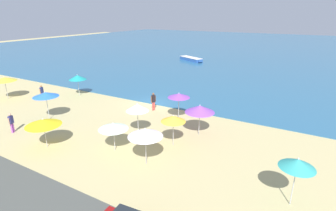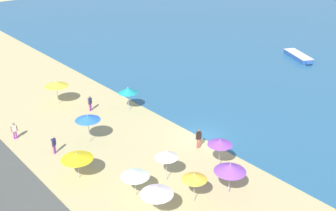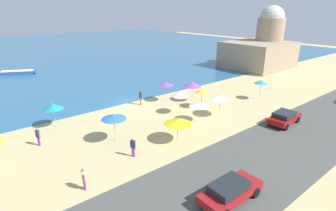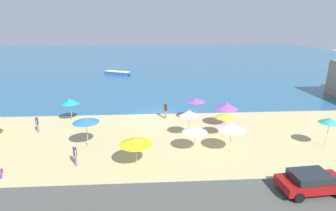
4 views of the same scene
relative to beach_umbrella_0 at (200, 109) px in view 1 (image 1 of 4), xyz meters
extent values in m
plane|color=tan|center=(-7.19, 4.28, -2.16)|extent=(160.00, 160.00, 0.00)
cube|color=#2A6085|center=(-7.19, 59.28, -2.13)|extent=(150.00, 110.00, 0.05)
cylinder|color=#B2B2B7|center=(0.00, 0.00, -1.19)|extent=(0.05, 0.05, 1.94)
cone|color=purple|center=(0.00, 0.00, 0.00)|extent=(2.30, 2.30, 0.54)
sphere|color=silver|center=(0.00, 0.00, 0.30)|extent=(0.08, 0.08, 0.08)
cylinder|color=#B2B2B7|center=(-13.03, -3.77, -1.06)|extent=(0.05, 0.05, 2.20)
cone|color=blue|center=(-13.03, -3.77, 0.19)|extent=(2.21, 2.21, 0.40)
sphere|color=silver|center=(-13.03, -3.77, 0.41)|extent=(0.08, 0.08, 0.08)
cylinder|color=#B2B2B7|center=(-4.15, -2.37, -1.13)|extent=(0.05, 0.05, 2.07)
cone|color=white|center=(-4.15, -2.37, 0.13)|extent=(1.79, 1.79, 0.55)
sphere|color=silver|center=(-4.15, -2.37, 0.43)|extent=(0.08, 0.08, 0.08)
cylinder|color=#B2B2B7|center=(-0.92, -2.57, -1.20)|extent=(0.05, 0.05, 1.93)
cone|color=yellow|center=(-0.92, -2.57, -0.07)|extent=(1.78, 1.78, 0.42)
sphere|color=silver|center=(-0.92, -2.57, 0.17)|extent=(0.08, 0.08, 0.08)
cylinder|color=#B2B2B7|center=(7.19, -5.16, -1.06)|extent=(0.05, 0.05, 2.20)
cone|color=teal|center=(7.19, -5.16, 0.22)|extent=(1.70, 1.70, 0.46)
sphere|color=silver|center=(7.19, -5.16, 0.47)|extent=(0.08, 0.08, 0.08)
cylinder|color=#B2B2B7|center=(-2.80, 1.91, -1.08)|extent=(0.05, 0.05, 2.16)
cone|color=purple|center=(-2.80, 1.91, 0.13)|extent=(1.95, 1.95, 0.36)
sphere|color=silver|center=(-2.80, 1.91, 0.34)|extent=(0.08, 0.08, 0.08)
cylinder|color=#B2B2B7|center=(-16.22, 2.70, -1.18)|extent=(0.05, 0.05, 1.95)
cone|color=teal|center=(-16.22, 2.70, 0.00)|extent=(1.97, 1.97, 0.52)
sphere|color=silver|center=(-16.22, 2.70, 0.30)|extent=(0.08, 0.08, 0.08)
cylinder|color=#B2B2B7|center=(-22.26, -2.12, -1.12)|extent=(0.05, 0.05, 2.08)
cone|color=gold|center=(-22.26, -2.12, 0.09)|extent=(2.50, 2.50, 0.43)
sphere|color=silver|center=(-22.26, -2.12, 0.33)|extent=(0.08, 0.08, 0.08)
cylinder|color=#B2B2B7|center=(-1.21, -5.61, -1.16)|extent=(0.05, 0.05, 1.99)
cone|color=white|center=(-1.21, -5.61, 0.04)|extent=(2.19, 2.19, 0.50)
sphere|color=silver|center=(-1.21, -5.61, 0.32)|extent=(0.08, 0.08, 0.08)
cylinder|color=#B2B2B7|center=(-4.09, -5.25, -1.31)|extent=(0.05, 0.05, 1.70)
cone|color=silver|center=(-4.09, -5.25, -0.31)|extent=(2.06, 2.06, 0.40)
sphere|color=silver|center=(-4.09, -5.25, -0.08)|extent=(0.08, 0.08, 0.08)
cylinder|color=#B2B2B7|center=(-8.69, -7.26, -1.29)|extent=(0.05, 0.05, 1.74)
cone|color=yellow|center=(-8.69, -7.26, -0.26)|extent=(2.45, 2.45, 0.43)
sphere|color=silver|center=(-8.69, -7.26, -0.02)|extent=(0.08, 0.08, 0.08)
cylinder|color=#A44EB0|center=(-13.20, -6.97, -1.76)|extent=(0.14, 0.14, 0.79)
cylinder|color=#A44EB0|center=(-13.12, -7.13, -1.76)|extent=(0.14, 0.14, 0.79)
cube|color=navy|center=(-13.16, -7.05, -1.06)|extent=(0.35, 0.42, 0.63)
sphere|color=tan|center=(-13.16, -7.05, -0.61)|extent=(0.22, 0.22, 0.22)
cylinder|color=tan|center=(-13.26, -6.83, -1.11)|extent=(0.09, 0.09, 0.56)
cylinder|color=tan|center=(-13.06, -7.27, -1.11)|extent=(0.09, 0.09, 0.56)
cylinder|color=#D14941|center=(-6.01, 2.90, -1.72)|extent=(0.14, 0.14, 0.88)
cylinder|color=#D14941|center=(-6.08, 2.73, -1.72)|extent=(0.14, 0.14, 0.88)
cube|color=black|center=(-6.04, 2.81, -0.94)|extent=(0.35, 0.42, 0.69)
sphere|color=brown|center=(-6.04, 2.81, -0.46)|extent=(0.22, 0.22, 0.22)
cylinder|color=brown|center=(-5.95, 3.03, -0.99)|extent=(0.09, 0.09, 0.62)
cylinder|color=brown|center=(-6.14, 2.59, -0.99)|extent=(0.09, 0.09, 0.62)
cylinder|color=purple|center=(-18.59, -0.32, -1.77)|extent=(0.14, 0.14, 0.79)
cylinder|color=purple|center=(-18.54, -0.49, -1.77)|extent=(0.14, 0.14, 0.79)
cube|color=navy|center=(-18.56, -0.41, -1.06)|extent=(0.31, 0.41, 0.62)
sphere|color=#996B4A|center=(-18.56, -0.41, -0.62)|extent=(0.22, 0.22, 0.22)
cylinder|color=#996B4A|center=(-18.63, -0.18, -1.11)|extent=(0.09, 0.09, 0.56)
cylinder|color=#996B4A|center=(-18.50, -0.64, -1.11)|extent=(0.09, 0.09, 0.56)
cube|color=#2B56A0|center=(-14.71, 30.22, -1.81)|extent=(5.49, 3.82, 0.61)
cube|color=#2B56A0|center=(-12.14, 28.92, -1.75)|extent=(0.79, 0.98, 0.36)
cube|color=silver|center=(-14.71, 30.22, -1.46)|extent=(5.53, 3.89, 0.08)
camera|label=1|loc=(7.17, -17.55, 6.95)|focal=28.00mm
camera|label=2|loc=(16.26, -19.39, 16.24)|focal=45.00mm
camera|label=3|loc=(-22.45, -23.07, 8.90)|focal=28.00mm
camera|label=4|loc=(-7.44, -24.64, 7.74)|focal=28.00mm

